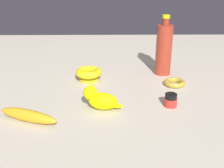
% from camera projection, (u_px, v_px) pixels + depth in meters
% --- Properties ---
extents(ground, '(2.00, 2.00, 0.00)m').
position_uv_depth(ground, '(112.00, 97.00, 1.03)').
color(ground, '#BCB29E').
extents(bowl, '(0.11, 0.11, 0.05)m').
position_uv_depth(bowl, '(89.00, 73.00, 1.17)').
color(bowl, yellow).
rests_on(bowl, ground).
extents(nail_polish_jar, '(0.04, 0.04, 0.04)m').
position_uv_depth(nail_polish_jar, '(171.00, 100.00, 0.96)').
color(nail_polish_jar, red).
rests_on(nail_polish_jar, ground).
extents(banana, '(0.20, 0.11, 0.04)m').
position_uv_depth(banana, '(28.00, 116.00, 0.86)').
color(banana, gold).
rests_on(banana, ground).
extents(cat_figurine, '(0.13, 0.08, 0.09)m').
position_uv_depth(cat_figurine, '(100.00, 99.00, 0.93)').
color(cat_figurine, '#E6E305').
rests_on(cat_figurine, ground).
extents(bangle, '(0.09, 0.09, 0.02)m').
position_uv_depth(bangle, '(175.00, 83.00, 1.13)').
color(bangle, '#B5942C').
rests_on(bangle, ground).
extents(bottle_tall, '(0.07, 0.07, 0.25)m').
position_uv_depth(bottle_tall, '(164.00, 49.00, 1.21)').
color(bottle_tall, '#A03220').
rests_on(bottle_tall, ground).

